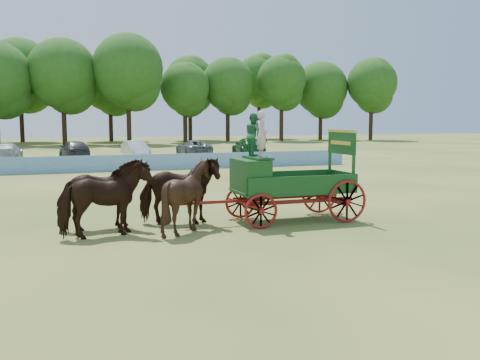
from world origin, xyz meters
name	(u,v)px	position (x,y,z in m)	size (l,w,h in m)	color
ground	(301,215)	(0.00, 0.00, 0.00)	(160.00, 160.00, 0.00)	#A9934C
horse_lead_left	(105,200)	(-6.80, -1.35, 1.08)	(1.17, 2.57, 2.17)	black
horse_lead_right	(102,194)	(-6.80, -0.25, 1.08)	(1.17, 2.57, 2.17)	black
horse_wheel_left	(188,196)	(-4.40, -1.35, 1.09)	(1.75, 1.97, 2.17)	black
horse_wheel_right	(179,191)	(-4.40, -0.25, 1.08)	(1.17, 2.57, 2.17)	black
farm_dray	(273,175)	(-1.41, -0.78, 1.55)	(6.00, 2.00, 3.61)	maroon
sponsor_banner	(169,162)	(-1.00, 18.00, 0.53)	(26.00, 0.08, 1.05)	#2068AF
parked_cars	(57,150)	(-7.92, 29.51, 0.76)	(37.35, 6.90, 1.63)	silver
treeline	(53,75)	(-7.84, 59.49, 9.14)	(90.73, 24.09, 15.57)	#382314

